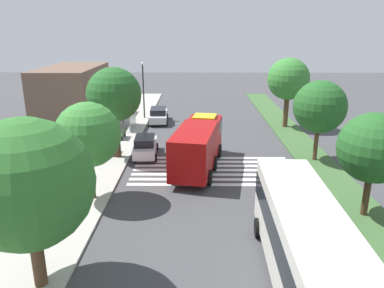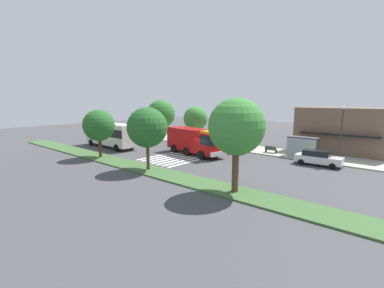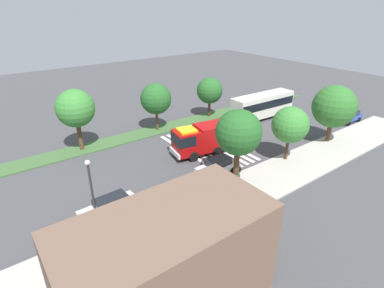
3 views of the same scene
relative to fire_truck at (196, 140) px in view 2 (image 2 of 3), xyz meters
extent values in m
plane|color=#424244|center=(2.04, -1.10, -1.95)|extent=(120.00, 120.00, 0.00)
cube|color=#ADA89E|center=(2.04, 8.32, -1.88)|extent=(60.00, 5.44, 0.14)
cube|color=#3D6033|center=(2.04, -9.30, -1.88)|extent=(60.00, 3.00, 0.14)
cube|color=silver|center=(-3.27, -1.10, -1.94)|extent=(0.45, 12.06, 0.01)
cube|color=silver|center=(-2.37, -1.10, -1.94)|extent=(0.45, 12.06, 0.01)
cube|color=silver|center=(-1.47, -1.10, -1.94)|extent=(0.45, 12.06, 0.01)
cube|color=silver|center=(-0.57, -1.10, -1.94)|extent=(0.45, 12.06, 0.01)
cube|color=silver|center=(0.33, -1.10, -1.94)|extent=(0.45, 12.06, 0.01)
cube|color=silver|center=(1.23, -1.10, -1.94)|extent=(0.45, 12.06, 0.01)
cube|color=silver|center=(2.13, -1.10, -1.94)|extent=(0.45, 12.06, 0.01)
cube|color=#A50C0C|center=(2.83, -0.51, -0.08)|extent=(3.10, 2.99, 2.62)
cube|color=#A50C0C|center=(-1.59, 0.29, 0.03)|extent=(6.64, 3.63, 2.85)
cube|color=black|center=(3.23, -0.58, 0.44)|extent=(2.37, 2.88, 1.15)
cube|color=silver|center=(4.26, -0.76, -1.15)|extent=(0.69, 2.56, 0.50)
cube|color=yellow|center=(2.83, -0.51, 1.35)|extent=(2.17, 2.09, 0.24)
cylinder|color=black|center=(2.79, 0.80, -1.40)|extent=(1.14, 0.49, 1.10)
cylinder|color=black|center=(2.34, -1.72, -1.40)|extent=(1.14, 0.49, 1.10)
cylinder|color=black|center=(-2.91, 1.82, -1.40)|extent=(1.14, 0.49, 1.10)
cylinder|color=black|center=(-3.36, -0.70, -1.40)|extent=(1.14, 0.49, 1.10)
cylinder|color=black|center=(-0.13, 1.32, -1.40)|extent=(1.14, 0.49, 1.10)
cylinder|color=black|center=(-0.58, -1.20, -1.40)|extent=(1.14, 0.49, 1.10)
cube|color=navy|center=(-22.62, 4.40, -1.24)|extent=(4.29, 1.85, 0.76)
cube|color=black|center=(-22.83, 4.40, -0.58)|extent=(2.41, 1.61, 0.56)
cylinder|color=black|center=(-21.20, 5.27, -1.63)|extent=(0.64, 0.23, 0.64)
cylinder|color=black|center=(-21.22, 3.48, -1.63)|extent=(0.64, 0.23, 0.64)
cylinder|color=black|center=(-24.01, 5.31, -1.63)|extent=(0.64, 0.23, 0.64)
cylinder|color=black|center=(-24.04, 3.53, -1.63)|extent=(0.64, 0.23, 0.64)
cube|color=silver|center=(2.62, 4.40, -1.23)|extent=(4.51, 2.02, 0.79)
cube|color=black|center=(2.40, 4.38, -0.53)|extent=(2.56, 1.69, 0.61)
cylinder|color=black|center=(4.03, 5.36, -1.63)|extent=(0.65, 0.26, 0.64)
cylinder|color=black|center=(4.13, 3.60, -1.63)|extent=(0.65, 0.26, 0.64)
cylinder|color=black|center=(1.12, 5.19, -1.63)|extent=(0.65, 0.26, 0.64)
cylinder|color=black|center=(1.22, 3.43, -1.63)|extent=(0.65, 0.26, 0.64)
cube|color=silver|center=(14.02, 4.40, -1.25)|extent=(4.87, 2.11, 0.75)
cube|color=black|center=(13.78, 4.39, -0.57)|extent=(2.76, 1.78, 0.60)
cylinder|color=black|center=(15.55, 5.41, -1.63)|extent=(0.65, 0.25, 0.64)
cylinder|color=black|center=(15.64, 3.54, -1.63)|extent=(0.65, 0.25, 0.64)
cylinder|color=black|center=(12.39, 5.26, -1.63)|extent=(0.65, 0.25, 0.64)
cylinder|color=black|center=(12.48, 3.38, -1.63)|extent=(0.65, 0.25, 0.64)
cube|color=silver|center=(-13.50, -4.11, 0.14)|extent=(10.61, 2.90, 3.16)
cube|color=black|center=(-13.50, -4.11, 0.52)|extent=(10.40, 2.94, 1.14)
cylinder|color=black|center=(-17.23, -5.27, -1.45)|extent=(1.01, 0.33, 1.00)
cylinder|color=black|center=(-17.14, -2.72, -1.45)|extent=(1.01, 0.33, 1.00)
cylinder|color=black|center=(-9.86, -5.51, -1.45)|extent=(1.01, 0.33, 1.00)
cylinder|color=black|center=(-9.78, -2.96, -1.45)|extent=(1.01, 0.33, 1.00)
cube|color=#4C4C51|center=(11.21, 7.50, 0.59)|extent=(3.50, 1.40, 0.12)
cube|color=#8C9E99|center=(11.21, 6.84, -0.61)|extent=(3.50, 0.08, 2.40)
cylinder|color=#333338|center=(9.51, 8.15, -0.61)|extent=(0.08, 0.08, 2.40)
cylinder|color=#333338|center=(12.91, 8.15, -0.61)|extent=(0.08, 0.08, 2.40)
cube|color=#2D472D|center=(7.21, 7.23, -1.40)|extent=(1.60, 0.50, 0.08)
cube|color=#2D472D|center=(7.21, 7.01, -1.13)|extent=(1.60, 0.06, 0.45)
cube|color=black|center=(6.49, 7.23, -1.62)|extent=(0.08, 0.45, 0.37)
cube|color=black|center=(7.93, 7.23, -1.62)|extent=(0.08, 0.45, 0.37)
cube|color=#2D472D|center=(2.73, 7.23, -1.40)|extent=(1.60, 0.50, 0.08)
cube|color=#2D472D|center=(2.73, 7.01, -1.13)|extent=(1.60, 0.06, 0.45)
cube|color=black|center=(2.01, 7.23, -1.62)|extent=(0.08, 0.45, 0.37)
cube|color=black|center=(3.45, 7.23, -1.62)|extent=(0.08, 0.45, 0.37)
cylinder|color=#2D2D30|center=(15.65, 6.20, 1.20)|extent=(0.16, 0.16, 6.01)
sphere|color=white|center=(15.65, 6.20, 4.38)|extent=(0.36, 0.36, 0.36)
cube|color=brown|center=(14.34, 13.90, 1.12)|extent=(11.44, 5.72, 6.13)
cube|color=black|center=(14.34, 10.64, 0.85)|extent=(9.15, 0.80, 0.16)
cylinder|color=#513823|center=(-13.71, 6.60, -0.46)|extent=(0.52, 0.52, 2.70)
sphere|color=#2D6B28|center=(-13.71, 6.60, 2.68)|extent=(5.09, 5.09, 5.09)
cylinder|color=#47301E|center=(-5.54, 6.60, -0.47)|extent=(0.32, 0.32, 2.68)
sphere|color=#387F33|center=(-5.54, 6.60, 2.24)|extent=(3.91, 3.91, 3.91)
cylinder|color=#47301E|center=(2.09, 6.60, -0.01)|extent=(0.53, 0.53, 3.60)
sphere|color=#235B23|center=(2.09, 6.60, 3.29)|extent=(4.27, 4.27, 4.27)
cylinder|color=#47301E|center=(-7.61, -9.30, -0.50)|extent=(0.37, 0.37, 2.61)
sphere|color=#235B23|center=(-7.61, -9.30, 2.14)|extent=(3.82, 3.82, 3.82)
cylinder|color=#513823|center=(1.48, -9.30, -0.37)|extent=(0.34, 0.34, 2.88)
sphere|color=#235B23|center=(1.48, -9.30, 2.49)|extent=(4.05, 4.05, 4.05)
cylinder|color=#513823|center=(11.79, -9.30, -0.03)|extent=(0.51, 0.51, 3.54)
sphere|color=#387F33|center=(11.79, -9.30, 3.24)|extent=(4.30, 4.30, 4.30)
camera|label=1|loc=(-26.50, 0.25, 8.32)|focal=34.64mm
camera|label=2|loc=(22.33, -26.61, 5.22)|focal=25.14mm
camera|label=3|loc=(20.64, 24.66, 14.08)|focal=28.67mm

